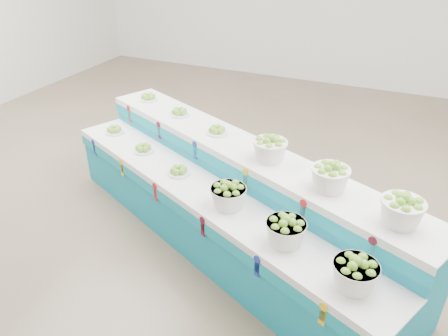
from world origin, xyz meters
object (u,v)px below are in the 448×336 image
at_px(basket_lower_left, 228,195).
at_px(plate_upper_mid, 179,112).
at_px(display_stand, 224,198).
at_px(basket_upper_right, 402,210).

distance_m(basket_lower_left, plate_upper_mid, 1.56).
bearing_deg(basket_lower_left, plate_upper_mid, 135.48).
relative_size(basket_lower_left, plate_upper_mid, 1.45).
relative_size(display_stand, plate_upper_mid, 18.77).
bearing_deg(basket_upper_right, display_stand, 164.37).
xyz_separation_m(display_stand, plate_upper_mid, (-0.89, 0.69, 0.56)).
bearing_deg(plate_upper_mid, basket_upper_right, -24.47).
height_order(plate_upper_mid, basket_upper_right, basket_upper_right).
bearing_deg(plate_upper_mid, basket_lower_left, -44.52).
relative_size(plate_upper_mid, basket_upper_right, 0.69).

